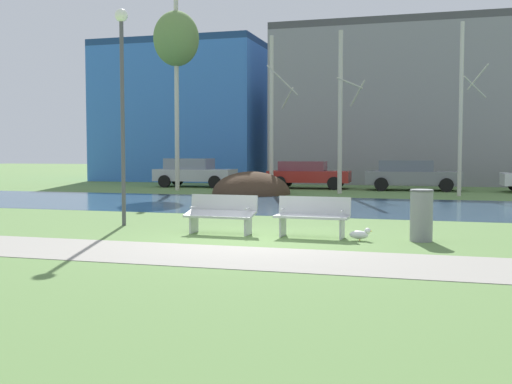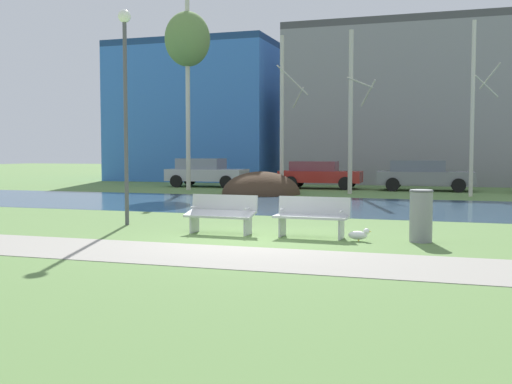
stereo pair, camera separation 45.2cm
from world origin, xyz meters
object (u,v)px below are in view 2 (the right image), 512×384
at_px(parked_van_nearest_silver, 205,172).
at_px(parked_sedan_second_red, 319,174).
at_px(streetlamp, 125,82).
at_px(bench_left, 221,213).
at_px(trash_bin, 421,215).
at_px(seagull, 359,235).
at_px(bench_right, 312,216).
at_px(parked_hatch_third_grey, 423,175).

bearing_deg(parked_van_nearest_silver, parked_sedan_second_red, 2.09).
bearing_deg(streetlamp, bench_left, -15.93).
xyz_separation_m(trash_bin, seagull, (-1.22, -0.28, -0.42)).
bearing_deg(trash_bin, parked_van_nearest_silver, 124.70).
height_order(trash_bin, seagull, trash_bin).
bearing_deg(bench_right, seagull, -13.38).
bearing_deg(trash_bin, seagull, -167.12).
bearing_deg(bench_right, streetlamp, 170.63).
xyz_separation_m(bench_right, parked_van_nearest_silver, (-9.66, 17.26, 0.31)).
height_order(trash_bin, streetlamp, streetlamp).
height_order(streetlamp, parked_sedan_second_red, streetlamp).
relative_size(bench_left, parked_van_nearest_silver, 0.39).
bearing_deg(bench_left, trash_bin, 0.36).
relative_size(bench_left, parked_sedan_second_red, 0.39).
height_order(seagull, parked_van_nearest_silver, parked_van_nearest_silver).
height_order(bench_right, parked_hatch_third_grey, parked_hatch_third_grey).
distance_m(bench_left, streetlamp, 4.31).
distance_m(seagull, parked_hatch_third_grey, 17.58).
height_order(trash_bin, parked_hatch_third_grey, parked_hatch_third_grey).
bearing_deg(bench_left, parked_sedan_second_red, 95.00).
bearing_deg(parked_sedan_second_red, parked_van_nearest_silver, -177.91).
relative_size(seagull, parked_hatch_third_grey, 0.11).
xyz_separation_m(bench_left, streetlamp, (-2.87, 0.82, 3.11)).
relative_size(bench_right, parked_van_nearest_silver, 0.39).
xyz_separation_m(seagull, streetlamp, (-6.02, 1.07, 3.44)).
relative_size(seagull, streetlamp, 0.09).
height_order(seagull, streetlamp, streetlamp).
bearing_deg(trash_bin, parked_hatch_third_grey, 92.77).
bearing_deg(parked_sedan_second_red, bench_right, -78.29).
xyz_separation_m(streetlamp, parked_sedan_second_red, (1.34, 16.66, -2.85)).
xyz_separation_m(trash_bin, parked_hatch_third_grey, (-0.84, 17.29, 0.20)).
distance_m(bench_right, seagull, 1.14).
distance_m(trash_bin, seagull, 1.32).
distance_m(bench_left, parked_van_nearest_silver, 18.85).
height_order(seagull, parked_sedan_second_red, parked_sedan_second_red).
xyz_separation_m(parked_sedan_second_red, parked_hatch_third_grey, (5.06, -0.16, 0.03)).
bearing_deg(bench_right, parked_van_nearest_silver, 119.22).
distance_m(seagull, parked_van_nearest_silver, 20.54).
relative_size(trash_bin, streetlamp, 0.20).
bearing_deg(parked_sedan_second_red, bench_left, -85.00).
height_order(parked_van_nearest_silver, parked_hatch_third_grey, parked_van_nearest_silver).
distance_m(seagull, parked_sedan_second_red, 18.35).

